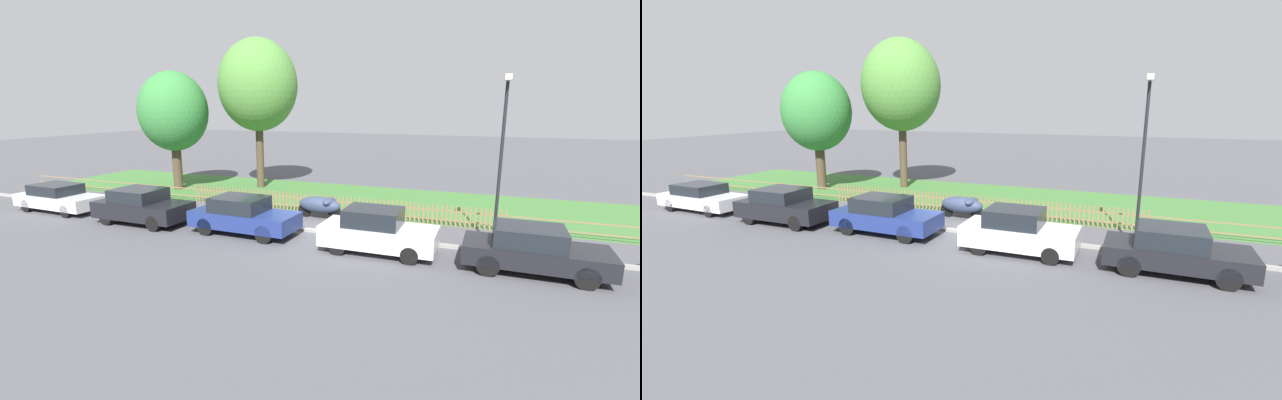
% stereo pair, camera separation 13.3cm
% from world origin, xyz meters
% --- Properties ---
extents(ground_plane, '(120.00, 120.00, 0.00)m').
position_xyz_m(ground_plane, '(0.00, 0.00, 0.00)').
color(ground_plane, '#4C4C51').
extents(kerb_stone, '(38.61, 0.20, 0.12)m').
position_xyz_m(kerb_stone, '(0.00, 0.10, 0.06)').
color(kerb_stone, gray).
rests_on(kerb_stone, ground).
extents(grass_strip, '(38.61, 7.44, 0.01)m').
position_xyz_m(grass_strip, '(0.00, 6.68, 0.01)').
color(grass_strip, '#3D7033').
rests_on(grass_strip, ground).
extents(park_fence, '(38.61, 0.05, 0.89)m').
position_xyz_m(park_fence, '(0.00, 2.97, 0.45)').
color(park_fence, olive).
rests_on(park_fence, ground).
extents(parked_car_silver_hatchback, '(4.37, 1.81, 1.29)m').
position_xyz_m(parked_car_silver_hatchback, '(-12.11, -1.18, 0.66)').
color(parked_car_silver_hatchback, silver).
rests_on(parked_car_silver_hatchback, ground).
extents(parked_car_black_saloon, '(4.05, 1.84, 1.48)m').
position_xyz_m(parked_car_black_saloon, '(-6.86, -1.36, 0.75)').
color(parked_car_black_saloon, black).
rests_on(parked_car_black_saloon, ground).
extents(parked_car_navy_estate, '(4.22, 1.82, 1.45)m').
position_xyz_m(parked_car_navy_estate, '(-2.06, -1.09, 0.74)').
color(parked_car_navy_estate, navy).
rests_on(parked_car_navy_estate, ground).
extents(parked_car_red_compact, '(3.87, 1.70, 1.52)m').
position_xyz_m(parked_car_red_compact, '(3.31, -1.29, 0.75)').
color(parked_car_red_compact, silver).
rests_on(parked_car_red_compact, ground).
extents(parked_car_white_van, '(4.08, 1.85, 1.40)m').
position_xyz_m(parked_car_white_van, '(8.07, -1.30, 0.71)').
color(parked_car_white_van, black).
rests_on(parked_car_white_van, ground).
extents(covered_motorcycle, '(2.12, 0.97, 0.98)m').
position_xyz_m(covered_motorcycle, '(-0.12, 2.14, 0.62)').
color(covered_motorcycle, black).
rests_on(covered_motorcycle, ground).
extents(tree_nearest_kerb, '(3.96, 3.96, 6.85)m').
position_xyz_m(tree_nearest_kerb, '(-10.59, 5.37, 4.53)').
color(tree_nearest_kerb, '#473828').
rests_on(tree_nearest_kerb, ground).
extents(tree_behind_motorcycle, '(4.64, 4.64, 8.74)m').
position_xyz_m(tree_behind_motorcycle, '(-6.30, 7.73, 6.04)').
color(tree_behind_motorcycle, '#473828').
rests_on(tree_behind_motorcycle, ground).
extents(street_lamp, '(0.20, 0.79, 5.86)m').
position_xyz_m(street_lamp, '(7.00, 0.65, 3.67)').
color(street_lamp, black).
rests_on(street_lamp, ground).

